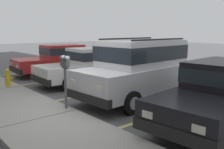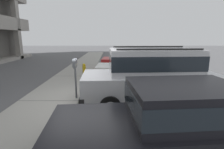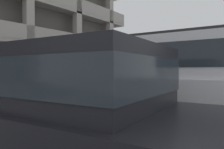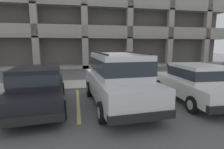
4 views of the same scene
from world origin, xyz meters
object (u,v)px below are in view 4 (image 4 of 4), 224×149
parking_meter_near (112,66)px  silver_suv (118,77)px  parking_garage (82,15)px  fire_hydrant (176,76)px  dark_hatchback (194,82)px  red_sedan (38,86)px

parking_meter_near → silver_suv: bearing=-97.3°
parking_meter_near → parking_garage: size_ratio=0.05×
parking_meter_near → fire_hydrant: parking_meter_near is taller
dark_hatchback → parking_meter_near: parking_meter_near is taller
silver_suv → parking_meter_near: bearing=79.7°
parking_garage → fire_hydrant: (4.89, -13.55, -5.57)m
parking_meter_near → fire_hydrant: size_ratio=2.12×
dark_hatchback → parking_meter_near: (-2.83, 2.86, 0.41)m
dark_hatchback → parking_garage: size_ratio=0.14×
fire_hydrant → dark_hatchback: bearing=-109.9°
silver_suv → fire_hydrant: (4.32, 3.01, -0.62)m
parking_garage → red_sedan: bearing=-98.1°
parking_meter_near → parking_garage: (-0.93, 13.84, 4.81)m
silver_suv → parking_garage: bearing=89.0°
red_sedan → dark_hatchback: size_ratio=1.01×
parking_meter_near → red_sedan: bearing=-142.5°
silver_suv → red_sedan: (-2.89, 0.23, -0.27)m
red_sedan → fire_hydrant: size_ratio=6.58×
dark_hatchback → parking_meter_near: 4.04m
silver_suv → fire_hydrant: silver_suv is taller
parking_garage → fire_hydrant: size_ratio=45.71×
dark_hatchback → parking_garage: parking_garage is taller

